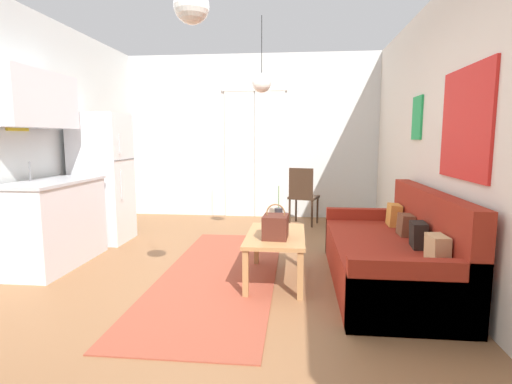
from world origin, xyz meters
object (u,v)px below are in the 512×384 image
bamboo_vase (279,219)px  accent_chair (303,194)px  couch (395,256)px  coffee_table (276,240)px  handbag (275,226)px  pendant_lamp_far (262,83)px  pendant_lamp_near (191,6)px  refrigerator (103,178)px

bamboo_vase → accent_chair: 2.36m
couch → coffee_table: couch is taller
handbag → pendant_lamp_far: pendant_lamp_far is taller
couch → accent_chair: accent_chair is taller
pendant_lamp_near → pendant_lamp_far: size_ratio=0.81×
refrigerator → pendant_lamp_near: (1.87, -2.41, 1.33)m
bamboo_vase → pendant_lamp_far: pendant_lamp_far is taller
handbag → accent_chair: accent_chair is taller
bamboo_vase → pendant_lamp_near: pendant_lamp_near is taller
pendant_lamp_near → couch: bearing=36.4°
pendant_lamp_near → pendant_lamp_far: (0.23, 2.26, -0.16)m
refrigerator → accent_chair: refrigerator is taller
coffee_table → bamboo_vase: bearing=83.3°
bamboo_vase → refrigerator: (-2.36, 1.10, 0.27)m
refrigerator → bamboo_vase: bearing=-24.9°
pendant_lamp_near → pendant_lamp_far: bearing=84.1°
couch → pendant_lamp_far: (-1.35, 1.10, 1.74)m
handbag → pendant_lamp_near: 1.96m
bamboo_vase → refrigerator: size_ratio=0.27×
couch → bamboo_vase: (-1.09, 0.15, 0.30)m
coffee_table → handbag: size_ratio=3.10×
accent_chair → pendant_lamp_near: bearing=95.3°
couch → pendant_lamp_near: bearing=-143.6°
bamboo_vase → accent_chair: bearing=83.5°
refrigerator → accent_chair: (2.63, 1.25, -0.34)m
couch → bamboo_vase: size_ratio=4.69×
bamboo_vase → handbag: bamboo_vase is taller
couch → refrigerator: (-3.46, 1.24, 0.57)m
refrigerator → pendant_lamp_near: size_ratio=2.37×
bamboo_vase → pendant_lamp_near: 2.13m
refrigerator → pendant_lamp_far: pendant_lamp_far is taller
handbag → refrigerator: refrigerator is taller
bamboo_vase → refrigerator: bearing=155.1°
pendant_lamp_far → bamboo_vase: bearing=-74.9°
couch → pendant_lamp_far: bearing=140.9°
couch → pendant_lamp_far: 2.46m
coffee_table → accent_chair: 2.52m
coffee_table → bamboo_vase: size_ratio=2.22×
bamboo_vase → handbag: 0.31m
coffee_table → pendant_lamp_near: bearing=-112.0°
refrigerator → pendant_lamp_near: pendant_lamp_near is taller
refrigerator → pendant_lamp_far: (2.11, -0.15, 1.17)m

